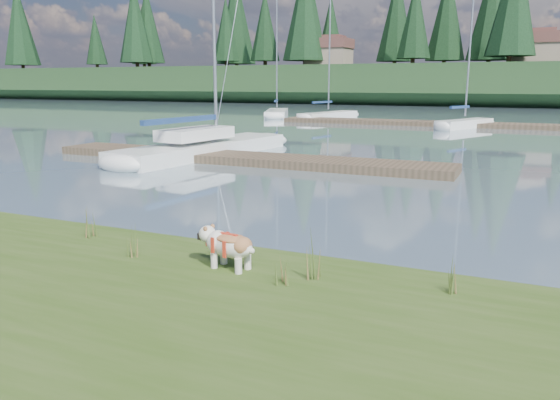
% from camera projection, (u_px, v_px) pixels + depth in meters
% --- Properties ---
extents(ground, '(200.00, 200.00, 0.00)m').
position_uv_depth(ground, '(435.00, 126.00, 37.86)').
color(ground, gray).
rests_on(ground, ground).
extents(ridge, '(200.00, 20.00, 5.00)m').
position_uv_depth(ridge, '(485.00, 85.00, 75.60)').
color(ridge, black).
rests_on(ridge, ground).
extents(bulldog, '(0.97, 0.48, 0.58)m').
position_uv_depth(bulldog, '(229.00, 244.00, 7.83)').
color(bulldog, silver).
rests_on(bulldog, bank).
extents(sailboat_main, '(3.33, 10.49, 14.69)m').
position_uv_depth(sailboat_main, '(216.00, 144.00, 23.08)').
color(sailboat_main, white).
rests_on(sailboat_main, ground).
extents(dock_near, '(16.00, 2.00, 0.30)m').
position_uv_depth(dock_near, '(239.00, 158.00, 20.75)').
color(dock_near, '#4C3D2C').
rests_on(dock_near, ground).
extents(dock_far, '(26.00, 2.20, 0.30)m').
position_uv_depth(dock_far, '(465.00, 125.00, 37.02)').
color(dock_far, '#4C3D2C').
rests_on(dock_far, ground).
extents(sailboat_bg_0, '(4.60, 8.43, 12.14)m').
position_uv_depth(sailboat_bg_0, '(277.00, 112.00, 48.63)').
color(sailboat_bg_0, white).
rests_on(sailboat_bg_0, ground).
extents(sailboat_bg_1, '(3.30, 7.65, 11.27)m').
position_uv_depth(sailboat_bg_1, '(333.00, 115.00, 45.03)').
color(sailboat_bg_1, white).
rests_on(sailboat_bg_1, ground).
extents(sailboat_bg_2, '(3.56, 5.88, 9.15)m').
position_uv_depth(sailboat_bg_2, '(469.00, 123.00, 36.10)').
color(sailboat_bg_2, white).
rests_on(sailboat_bg_2, ground).
extents(weed_0, '(0.17, 0.14, 0.55)m').
position_uv_depth(weed_0, '(134.00, 242.00, 8.39)').
color(weed_0, '#475B23').
rests_on(weed_0, bank).
extents(weed_1, '(0.17, 0.14, 0.42)m').
position_uv_depth(weed_1, '(234.00, 248.00, 8.26)').
color(weed_1, '#475B23').
rests_on(weed_1, bank).
extents(weed_2, '(0.17, 0.14, 0.75)m').
position_uv_depth(weed_2, '(316.00, 257.00, 7.42)').
color(weed_2, '#475B23').
rests_on(weed_2, bank).
extents(weed_3, '(0.17, 0.14, 0.55)m').
position_uv_depth(weed_3, '(89.00, 224.00, 9.42)').
color(weed_3, '#475B23').
rests_on(weed_3, bank).
extents(weed_4, '(0.17, 0.14, 0.51)m').
position_uv_depth(weed_4, '(282.00, 269.00, 7.24)').
color(weed_4, '#475B23').
rests_on(weed_4, bank).
extents(weed_5, '(0.17, 0.14, 0.53)m').
position_uv_depth(weed_5, '(457.00, 277.00, 6.92)').
color(weed_5, '#475B23').
rests_on(weed_5, bank).
extents(mud_lip, '(60.00, 0.50, 0.14)m').
position_uv_depth(mud_lip, '(152.00, 249.00, 9.72)').
color(mud_lip, '#33281C').
rests_on(mud_lip, ground).
extents(conifer_0, '(5.72, 5.72, 14.15)m').
position_uv_depth(conifer_0, '(135.00, 22.00, 90.30)').
color(conifer_0, '#382619').
rests_on(conifer_0, ridge).
extents(conifer_1, '(4.40, 4.40, 11.30)m').
position_uv_depth(conifer_1, '(226.00, 29.00, 88.09)').
color(conifer_1, '#382619').
rests_on(conifer_1, ridge).
extents(conifer_2, '(6.60, 6.60, 16.05)m').
position_uv_depth(conifer_2, '(305.00, 7.00, 78.89)').
color(conifer_2, '#382619').
rests_on(conifer_2, ridge).
extents(conifer_3, '(4.84, 4.84, 12.25)m').
position_uv_depth(conifer_3, '(415.00, 18.00, 76.78)').
color(conifer_3, '#382619').
rests_on(conifer_3, ridge).
extents(house_0, '(6.30, 5.30, 4.65)m').
position_uv_depth(house_0, '(329.00, 52.00, 80.78)').
color(house_0, gray).
rests_on(house_0, ridge).
extents(house_1, '(6.30, 5.30, 4.65)m').
position_uv_depth(house_1, '(537.00, 48.00, 70.37)').
color(house_1, gray).
rests_on(house_1, ridge).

